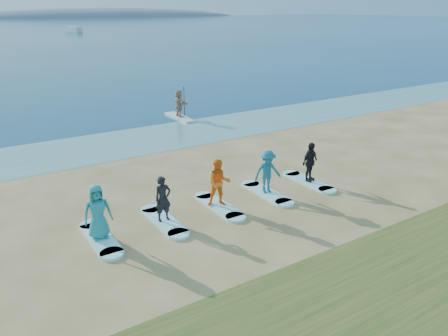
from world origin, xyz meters
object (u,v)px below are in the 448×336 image
surfboard_0 (101,239)px  surfboard_4 (309,182)px  student_2 (219,183)px  surfboard_1 (164,221)px  student_3 (268,172)px  paddleboarder (179,103)px  surfboard_3 (267,193)px  boat_offshore_b (74,32)px  student_4 (310,162)px  student_0 (98,212)px  student_1 (163,199)px  surfboard_2 (219,206)px  paddleboard (180,117)px

surfboard_0 → surfboard_4: same height
student_2 → surfboard_1: bearing=-155.2°
surfboard_1 → student_3: size_ratio=1.33×
paddleboarder → surfboard_4: paddleboarder is taller
student_2 → surfboard_3: student_2 is taller
boat_offshore_b → student_4: student_4 is taller
student_0 → surfboard_3: (6.44, 0.00, -0.91)m
student_2 → student_3: (2.15, 0.00, -0.02)m
student_1 → surfboard_2: student_1 is taller
paddleboarder → surfboard_3: paddleboarder is taller
surfboard_0 → surfboard_1: size_ratio=1.00×
paddleboarder → surfboard_2: paddleboarder is taller
surfboard_2 → paddleboard: bearing=68.7°
student_4 → student_0: bearing=166.6°
surfboard_3 → student_3: student_3 is taller
surfboard_3 → surfboard_4: 2.15m
surfboard_2 → surfboard_4: bearing=0.0°
paddleboard → paddleboarder: size_ratio=1.78×
student_2 → surfboard_3: 2.33m
student_4 → paddleboarder: bearing=73.8°
surfboard_0 → student_2: (4.29, 0.00, 0.90)m
student_3 → surfboard_4: (2.15, 0.00, -0.87)m
surfboard_1 → student_0: bearing=180.0°
surfboard_1 → boat_offshore_b: bearing=76.5°
paddleboarder → surfboard_3: size_ratio=0.77×
student_0 → student_2: (4.29, 0.00, -0.01)m
student_3 → student_1: bearing=-168.3°
student_2 → student_4: size_ratio=1.06×
student_1 → student_4: size_ratio=0.95×
student_1 → surfboard_2: 2.30m
surfboard_1 → student_1: size_ratio=1.44×
paddleboard → student_2: bearing=-112.1°
surfboard_0 → surfboard_3: (6.44, 0.00, 0.00)m
student_1 → surfboard_2: (2.15, 0.00, -0.81)m
surfboard_0 → student_4: size_ratio=1.37×
student_1 → student_3: bearing=0.4°
paddleboard → surfboard_0: paddleboard is taller
paddleboarder → student_0: size_ratio=0.98×
paddleboard → student_3: size_ratio=1.81×
student_3 → student_4: (2.15, 0.00, -0.03)m
boat_offshore_b → surfboard_0: size_ratio=2.64×
student_1 → student_2: 2.15m
surfboard_4 → student_1: bearing=180.0°
surfboard_2 → surfboard_1: bearing=180.0°
surfboard_0 → student_1: student_1 is taller
surfboard_3 → student_4: size_ratio=1.37×
student_4 → student_2: bearing=166.6°
paddleboard → student_3: (-2.76, -12.59, 0.86)m
surfboard_2 → student_4: size_ratio=1.37×
surfboard_0 → student_4: student_4 is taller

